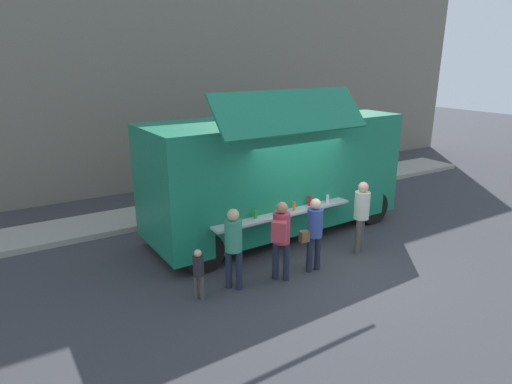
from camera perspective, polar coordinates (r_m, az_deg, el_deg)
name	(u,v)px	position (r m, az deg, el deg)	size (l,w,h in m)	color
ground_plane	(315,259)	(9.76, 7.89, -8.81)	(60.00, 60.00, 0.00)	#38383D
curb_strip	(94,226)	(12.06, -20.87, -4.24)	(28.00, 1.60, 0.15)	#9E998E
building_behind	(87,59)	(15.32, -21.64, 16.22)	(32.00, 2.40, 8.57)	slate
food_truck_main	(276,172)	(10.62, 2.68, 2.71)	(6.57, 3.20, 3.68)	#187653
trash_bin	(326,175)	(14.79, 9.30, 2.28)	(0.60, 0.60, 0.99)	#2F5D3B
customer_front_ordering	(314,229)	(8.85, 7.77, -4.91)	(0.52, 0.32, 1.59)	#1E2537
customer_mid_with_backpack	(281,234)	(8.38, 3.37, -5.59)	(0.51, 0.51, 1.65)	#1D2436
customer_rear_waiting	(234,242)	(8.10, -3.02, -6.68)	(0.33, 0.33, 1.64)	#1C2537
customer_extra_browsing	(362,211)	(9.90, 13.92, -2.47)	(0.34, 0.34, 1.68)	#4C4641
child_near_queue	(198,270)	(7.97, -7.70, -10.28)	(0.20, 0.20, 1.00)	#494640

